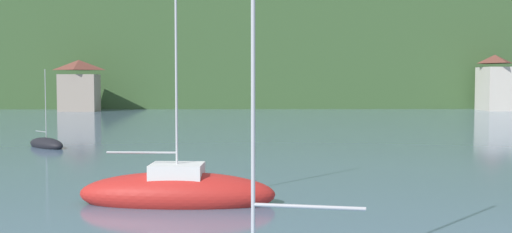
{
  "coord_description": "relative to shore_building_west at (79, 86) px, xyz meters",
  "views": [
    {
      "loc": [
        -0.58,
        11.43,
        4.58
      ],
      "look_at": [
        0.0,
        40.89,
        2.88
      ],
      "focal_mm": 44.16,
      "sensor_mm": 36.0,
      "label": 1
    }
  ],
  "objects": [
    {
      "name": "wooded_hillside",
      "position": [
        18.4,
        40.27,
        5.26
      ],
      "size": [
        352.0,
        58.74,
        60.31
      ],
      "color": "#38562D",
      "rests_on": "ground_plane"
    },
    {
      "name": "shore_building_west",
      "position": [
        0.0,
        0.0,
        0.0
      ],
      "size": [
        5.67,
        4.49,
        7.61
      ],
      "color": "gray",
      "rests_on": "ground_plane"
    },
    {
      "name": "shore_building_westcentral",
      "position": [
        62.5,
        0.82,
        0.41
      ],
      "size": [
        3.92,
        6.22,
        8.46
      ],
      "color": "beige",
      "rests_on": "ground_plane"
    },
    {
      "name": "sailboat_far_0",
      "position": [
        10.93,
        -50.88,
        -3.48
      ],
      "size": [
        3.74,
        3.86,
        5.6
      ],
      "rotation": [
        0.0,
        0.0,
        5.47
      ],
      "color": "black",
      "rests_on": "ground_plane"
    },
    {
      "name": "sailboat_mid_2",
      "position": [
        21.95,
        -70.77,
        -3.26
      ],
      "size": [
        7.43,
        2.83,
        10.37
      ],
      "rotation": [
        0.0,
        0.0,
        6.22
      ],
      "color": "red",
      "rests_on": "ground_plane"
    }
  ]
}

